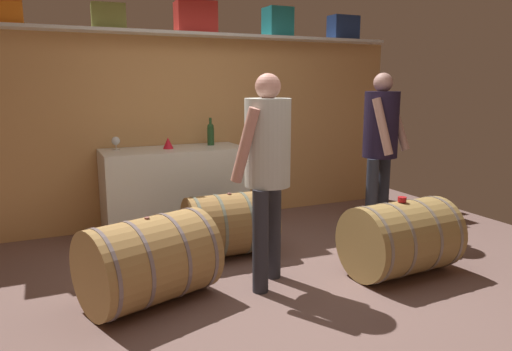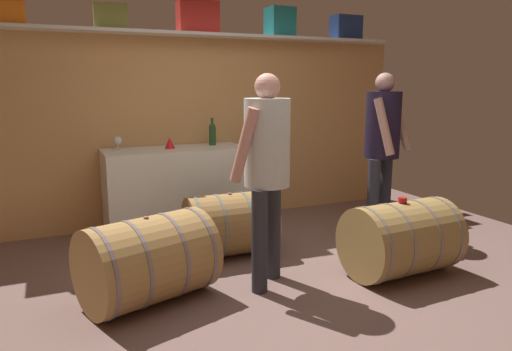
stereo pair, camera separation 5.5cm
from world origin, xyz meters
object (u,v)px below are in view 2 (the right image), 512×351
wine_glass (118,141)px  work_cabinet (177,190)px  toolcase_orange (1,12)px  toolcase_red (197,18)px  toolcase_olive (110,17)px  toolcase_navy (346,28)px  wine_bottle_green (212,133)px  wine_barrel_near (401,239)px  winemaker_pouring (383,137)px  visitor_tasting (266,159)px  wine_barrel_flank (230,224)px  wine_barrel_far (148,260)px  red_funnel (170,143)px  toolcase_teal (280,22)px  tasting_cup (403,200)px

wine_glass → work_cabinet: bearing=-14.1°
toolcase_orange → toolcase_red: 1.88m
toolcase_red → work_cabinet: size_ratio=0.28×
toolcase_olive → toolcase_navy: 2.82m
wine_bottle_green → wine_barrel_near: wine_bottle_green is taller
wine_barrel_near → winemaker_pouring: winemaker_pouring is taller
toolcase_red → visitor_tasting: (-0.06, -1.89, -1.27)m
wine_barrel_flank → toolcase_olive: bearing=126.7°
work_cabinet → wine_barrel_flank: bearing=-73.6°
work_cabinet → winemaker_pouring: size_ratio=0.88×
toolcase_olive → winemaker_pouring: size_ratio=0.19×
work_cabinet → wine_barrel_far: (-0.63, -1.60, -0.13)m
wine_barrel_far → visitor_tasting: (0.92, -0.07, 0.70)m
toolcase_navy → wine_barrel_flank: toolcase_navy is taller
toolcase_olive → red_funnel: 1.39m
toolcase_teal → tasting_cup: 2.72m
toolcase_olive → wine_barrel_near: bearing=-43.4°
toolcase_olive → wine_barrel_near: toolcase_olive is taller
red_funnel → work_cabinet: bearing=-21.7°
toolcase_red → tasting_cup: 2.92m
toolcase_teal → wine_barrel_flank: 2.54m
toolcase_red → wine_barrel_far: toolcase_red is taller
toolcase_teal → winemaker_pouring: 1.83m
toolcase_red → tasting_cup: bearing=-60.3°
wine_barrel_near → wine_barrel_far: (-2.04, 0.34, 0.01)m
wine_barrel_near → visitor_tasting: 1.35m
visitor_tasting → wine_barrel_near: bearing=-57.8°
toolcase_olive → winemaker_pouring: toolcase_olive is taller
work_cabinet → wine_glass: bearing=165.9°
toolcase_navy → tasting_cup: bearing=-112.2°
toolcase_olive → visitor_tasting: size_ratio=0.20×
toolcase_olive → tasting_cup: bearing=-43.5°
toolcase_teal → wine_glass: 2.31m
wine_bottle_green → tasting_cup: bearing=-65.1°
toolcase_red → toolcase_navy: toolcase_red is taller
toolcase_navy → wine_bottle_green: toolcase_navy is taller
red_funnel → visitor_tasting: bearing=-78.4°
tasting_cup → winemaker_pouring: (0.56, 0.99, 0.39)m
toolcase_orange → wine_barrel_far: size_ratio=0.38×
visitor_tasting → wine_glass: bearing=71.5°
wine_barrel_flank → toolcase_teal: bearing=47.9°
wine_glass → visitor_tasting: (0.86, -1.81, 0.02)m
work_cabinet → tasting_cup: size_ratio=21.09×
toolcase_red → winemaker_pouring: size_ratio=0.25×
work_cabinet → red_funnel: (-0.05, 0.02, 0.51)m
red_funnel → wine_barrel_near: (1.46, -1.96, -0.66)m
tasting_cup → wine_glass: bearing=133.5°
work_cabinet → toolcase_teal: bearing=9.8°
wine_bottle_green → red_funnel: bearing=-170.1°
red_funnel → toolcase_red: bearing=27.8°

